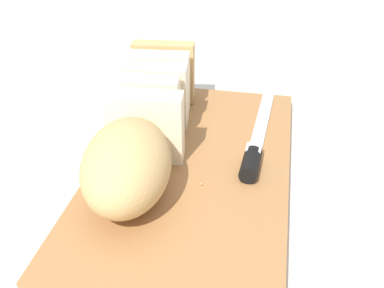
# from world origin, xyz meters

# --- Properties ---
(ground_plane) EXTENTS (3.00, 3.00, 0.00)m
(ground_plane) POSITION_xyz_m (0.00, 0.00, 0.00)
(ground_plane) COLOR beige
(cutting_board) EXTENTS (0.45, 0.26, 0.02)m
(cutting_board) POSITION_xyz_m (0.00, 0.00, 0.01)
(cutting_board) COLOR #9E6B3D
(cutting_board) RESTS_ON ground_plane
(bread_loaf) EXTENTS (0.36, 0.14, 0.09)m
(bread_loaf) POSITION_xyz_m (0.00, 0.06, 0.07)
(bread_loaf) COLOR tan
(bread_loaf) RESTS_ON cutting_board
(bread_knife) EXTENTS (0.26, 0.02, 0.02)m
(bread_knife) POSITION_xyz_m (0.04, -0.07, 0.03)
(bread_knife) COLOR silver
(bread_knife) RESTS_ON cutting_board
(crumb_near_knife) EXTENTS (0.01, 0.01, 0.01)m
(crumb_near_knife) POSITION_xyz_m (0.06, 0.06, 0.02)
(crumb_near_knife) COLOR tan
(crumb_near_knife) RESTS_ON cutting_board
(crumb_near_loaf) EXTENTS (0.01, 0.01, 0.01)m
(crumb_near_loaf) POSITION_xyz_m (0.03, 0.03, 0.02)
(crumb_near_loaf) COLOR tan
(crumb_near_loaf) RESTS_ON cutting_board
(crumb_stray_left) EXTENTS (0.00, 0.00, 0.00)m
(crumb_stray_left) POSITION_xyz_m (-0.04, -0.02, 0.02)
(crumb_stray_left) COLOR tan
(crumb_stray_left) RESTS_ON cutting_board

